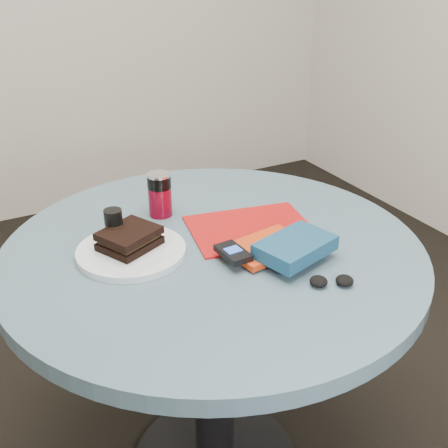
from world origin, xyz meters
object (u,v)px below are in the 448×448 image
sandwich (129,238)px  soda_can (160,195)px  headphones (332,281)px  pepper_grinder (114,228)px  plate (131,251)px  mp3_player (233,253)px  red_book (266,247)px  novel (295,247)px  magazine (251,228)px  table (213,302)px

sandwich → soda_can: 0.21m
soda_can → headphones: (0.19, -0.48, -0.05)m
soda_can → pepper_grinder: (-0.16, -0.11, -0.01)m
plate → mp3_player: 0.24m
sandwich → headphones: size_ratio=1.56×
red_book → novel: 0.08m
sandwich → mp3_player: bearing=-39.7°
magazine → novel: novel is taller
table → red_book: bearing=-41.8°
pepper_grinder → headphones: pepper_grinder is taller
red_book → mp3_player: size_ratio=1.98×
sandwich → novel: sandwich is taller
magazine → table: bearing=-155.6°
mp3_player → sandwich: bearing=140.3°
table → sandwich: bearing=162.0°
soda_can → magazine: 0.25m
table → soda_can: soda_can is taller
magazine → mp3_player: 0.17m
table → plate: size_ratio=3.98×
sandwich → plate: bearing=-97.3°
plate → magazine: 0.31m
pepper_grinder → magazine: 0.34m
plate → pepper_grinder: (-0.02, 0.05, 0.04)m
pepper_grinder → table: bearing=-26.3°
magazine → novel: 0.18m
table → mp3_player: 0.21m
headphones → mp3_player: bearing=128.5°
sandwich → red_book: 0.32m
pepper_grinder → headphones: size_ratio=0.96×
soda_can → pepper_grinder: size_ratio=1.20×
red_book → novel: novel is taller
soda_can → novel: soda_can is taller
plate → red_book: red_book is taller
table → magazine: magazine is taller
pepper_grinder → novel: 0.42m
mp3_player → magazine: bearing=46.1°
table → plate: (-0.19, 0.05, 0.17)m
sandwich → novel: bearing=-34.1°
headphones → novel: bearing=96.0°
red_book → novel: bearing=-72.4°
plate → magazine: size_ratio=0.84×
plate → pepper_grinder: 0.07m
novel → mp3_player: size_ratio=1.90×
novel → sandwich: bearing=129.8°
red_book → headphones: same height
pepper_grinder → headphones: (0.35, -0.37, -0.04)m
plate → headphones: bearing=-44.5°
headphones → soda_can: bearing=111.1°
table → pepper_grinder: bearing=153.7°
table → pepper_grinder: 0.31m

